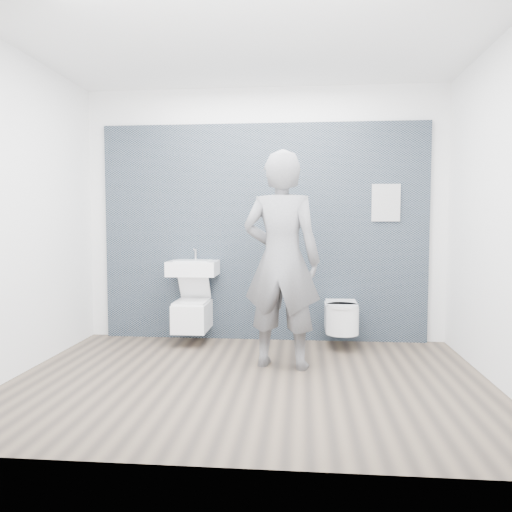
# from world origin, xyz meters

# --- Properties ---
(ground) EXTENTS (4.00, 4.00, 0.00)m
(ground) POSITION_xyz_m (0.00, 0.00, 0.00)
(ground) COLOR brown
(ground) RESTS_ON ground
(room_shell) EXTENTS (4.00, 4.00, 4.00)m
(room_shell) POSITION_xyz_m (0.00, 0.00, 1.74)
(room_shell) COLOR white
(room_shell) RESTS_ON ground
(tile_wall) EXTENTS (3.60, 0.06, 2.40)m
(tile_wall) POSITION_xyz_m (0.00, 1.47, 0.00)
(tile_wall) COLOR black
(tile_wall) RESTS_ON ground
(washbasin) EXTENTS (0.53, 0.40, 0.40)m
(washbasin) POSITION_xyz_m (-0.75, 1.24, 0.82)
(washbasin) COLOR white
(washbasin) RESTS_ON ground
(toilet_square) EXTENTS (0.36, 0.52, 0.65)m
(toilet_square) POSITION_xyz_m (-0.75, 1.18, 0.32)
(toilet_square) COLOR white
(toilet_square) RESTS_ON ground
(toilet_rounded) EXTENTS (0.34, 0.57, 0.31)m
(toilet_rounded) POSITION_xyz_m (0.85, 1.15, 0.32)
(toilet_rounded) COLOR white
(toilet_rounded) RESTS_ON ground
(info_placard) EXTENTS (0.30, 0.03, 0.40)m
(info_placard) POSITION_xyz_m (1.33, 1.43, 0.00)
(info_placard) COLOR white
(info_placard) RESTS_ON ground
(visitor) EXTENTS (0.78, 0.58, 1.95)m
(visitor) POSITION_xyz_m (0.25, 0.41, 0.98)
(visitor) COLOR slate
(visitor) RESTS_ON ground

